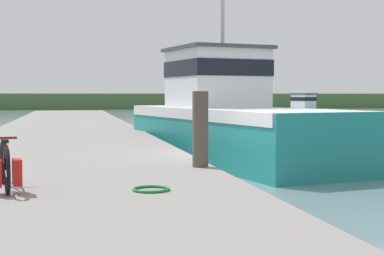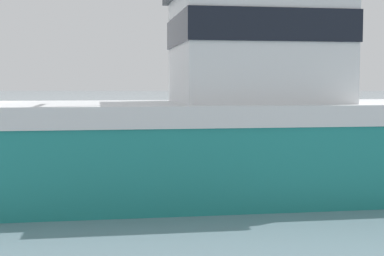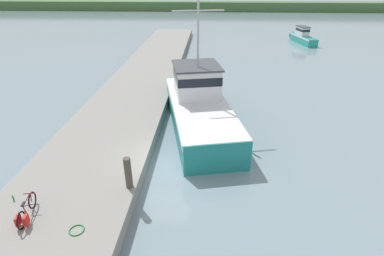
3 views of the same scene
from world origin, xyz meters
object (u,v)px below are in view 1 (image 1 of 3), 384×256
at_px(bicycle_touring, 5,167).
at_px(boat_blue_far, 305,110).
at_px(mooring_post, 200,129).
at_px(fishing_boat_main, 226,119).

bearing_deg(bicycle_touring, boat_blue_far, 52.41).
relative_size(boat_blue_far, mooring_post, 4.75).
height_order(boat_blue_far, mooring_post, boat_blue_far).
bearing_deg(bicycle_touring, mooring_post, 23.48).
distance_m(boat_blue_far, mooring_post, 40.04).
relative_size(fishing_boat_main, bicycle_touring, 7.36).
distance_m(bicycle_touring, mooring_post, 4.13).
relative_size(boat_blue_far, bicycle_touring, 3.97).
xyz_separation_m(fishing_boat_main, mooring_post, (-2.73, -8.23, 0.14)).
bearing_deg(mooring_post, bicycle_touring, -147.22).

